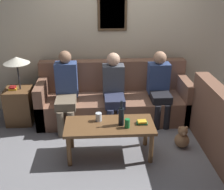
% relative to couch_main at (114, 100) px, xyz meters
% --- Properties ---
extents(ground_plane, '(16.00, 16.00, 0.00)m').
position_rel_couch_main_xyz_m(ground_plane, '(0.00, -0.50, -0.32)').
color(ground_plane, gray).
extents(wall_back, '(9.00, 0.08, 2.60)m').
position_rel_couch_main_xyz_m(wall_back, '(0.00, 0.43, 0.98)').
color(wall_back, beige).
rests_on(wall_back, ground_plane).
extents(couch_main, '(2.46, 0.82, 0.93)m').
position_rel_couch_main_xyz_m(couch_main, '(0.00, 0.00, 0.00)').
color(couch_main, brown).
rests_on(couch_main, ground_plane).
extents(coffee_table, '(1.17, 0.53, 0.47)m').
position_rel_couch_main_xyz_m(coffee_table, '(-0.13, -1.09, 0.08)').
color(coffee_table, brown).
rests_on(coffee_table, ground_plane).
extents(side_table_with_lamp, '(0.46, 0.41, 1.12)m').
position_rel_couch_main_xyz_m(side_table_with_lamp, '(-1.54, -0.09, 0.08)').
color(side_table_with_lamp, brown).
rests_on(side_table_with_lamp, ground_plane).
extents(wine_bottle, '(0.07, 0.07, 0.34)m').
position_rel_couch_main_xyz_m(wine_bottle, '(0.02, -1.11, 0.28)').
color(wine_bottle, black).
rests_on(wine_bottle, coffee_table).
extents(drinking_glass, '(0.08, 0.08, 0.11)m').
position_rel_couch_main_xyz_m(drinking_glass, '(-0.27, -0.98, 0.21)').
color(drinking_glass, silver).
rests_on(drinking_glass, coffee_table).
extents(book_stack, '(0.15, 0.10, 0.05)m').
position_rel_couch_main_xyz_m(book_stack, '(0.30, -1.10, 0.17)').
color(book_stack, '#237547').
rests_on(book_stack, coffee_table).
extents(soda_can, '(0.07, 0.07, 0.12)m').
position_rel_couch_main_xyz_m(soda_can, '(0.09, -1.18, 0.21)').
color(soda_can, '#197A38').
rests_on(soda_can, coffee_table).
extents(person_left, '(0.34, 0.65, 1.20)m').
position_rel_couch_main_xyz_m(person_left, '(-0.76, -0.21, 0.31)').
color(person_left, '#756651').
rests_on(person_left, ground_plane).
extents(person_middle, '(0.34, 0.64, 1.15)m').
position_rel_couch_main_xyz_m(person_middle, '(-0.01, -0.19, 0.30)').
color(person_middle, '#2D334C').
rests_on(person_middle, ground_plane).
extents(person_right, '(0.34, 0.57, 1.15)m').
position_rel_couch_main_xyz_m(person_right, '(0.73, -0.15, 0.30)').
color(person_right, black).
rests_on(person_right, ground_plane).
extents(teddy_bear, '(0.21, 0.21, 0.33)m').
position_rel_couch_main_xyz_m(teddy_bear, '(0.91, -0.97, -0.18)').
color(teddy_bear, '#A87A51').
rests_on(teddy_bear, ground_plane).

